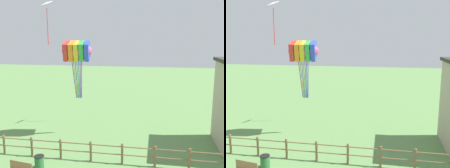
{
  "view_description": "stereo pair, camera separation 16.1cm",
  "coord_description": "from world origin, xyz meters",
  "views": [
    {
      "loc": [
        2.83,
        -8.24,
        7.43
      ],
      "look_at": [
        0.0,
        7.67,
        4.53
      ],
      "focal_mm": 40.0,
      "sensor_mm": 36.0,
      "label": 1
    },
    {
      "loc": [
        2.99,
        -8.21,
        7.43
      ],
      "look_at": [
        0.0,
        7.67,
        4.53
      ],
      "focal_mm": 40.0,
      "sensor_mm": 36.0,
      "label": 2
    }
  ],
  "objects": [
    {
      "name": "wooden_fence",
      "position": [
        -0.0,
        5.67,
        0.72
      ],
      "size": [
        21.62,
        0.14,
        1.28
      ],
      "color": "brown",
      "rests_on": "ground_plane"
    },
    {
      "name": "kite_white_delta",
      "position": [
        -4.76,
        8.62,
        9.76
      ],
      "size": [
        1.23,
        1.22,
        3.09
      ],
      "color": "white"
    },
    {
      "name": "kite_rainbow_parafoil",
      "position": [
        -3.19,
        10.22,
        6.53
      ],
      "size": [
        2.55,
        1.87,
        4.48
      ],
      "color": "#E54C8C"
    },
    {
      "name": "trash_bin",
      "position": [
        -3.7,
        4.3,
        0.39
      ],
      "size": [
        0.58,
        0.58,
        0.77
      ],
      "color": "#2D6B38",
      "rests_on": "ground_plane"
    }
  ]
}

